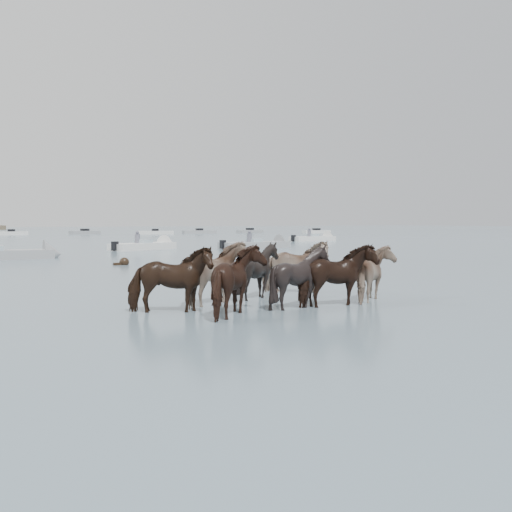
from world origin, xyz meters
TOP-DOWN VIEW (x-y plane):
  - ground at (0.00, 0.00)m, footprint 400.00×400.00m
  - pony_herd at (1.70, 1.89)m, footprint 7.09×4.46m
  - swimming_pony at (2.19, 15.65)m, footprint 0.72×0.44m
  - motorboat_b at (-1.68, 22.50)m, footprint 6.35×1.92m
  - motorboat_c at (8.13, 28.69)m, footprint 5.64×3.75m
  - motorboat_d at (15.98, 26.34)m, footprint 5.97×1.89m
  - motorboat_e at (28.45, 36.41)m, footprint 5.61×2.09m

SIDE VIEW (x-z plane):
  - ground at x=0.00m, z-range 0.00..0.00m
  - swimming_pony at x=2.19m, z-range -0.12..0.32m
  - motorboat_b at x=-1.68m, z-range -0.74..1.18m
  - motorboat_d at x=15.98m, z-range -0.74..1.18m
  - motorboat_c at x=8.13m, z-range -0.73..1.19m
  - motorboat_e at x=28.45m, z-range -0.73..1.19m
  - pony_herd at x=1.70m, z-range -0.14..1.48m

